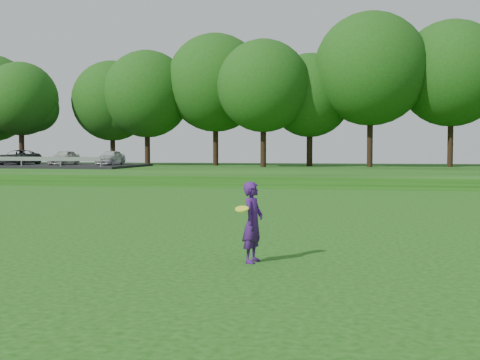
# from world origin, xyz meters

# --- Properties ---
(ground) EXTENTS (140.00, 140.00, 0.00)m
(ground) POSITION_xyz_m (0.00, 0.00, 0.00)
(ground) COLOR #17430C
(ground) RESTS_ON ground
(berm) EXTENTS (130.00, 30.00, 0.60)m
(berm) POSITION_xyz_m (0.00, 34.00, 0.30)
(berm) COLOR #17430C
(berm) RESTS_ON ground
(walking_path) EXTENTS (130.00, 1.60, 0.04)m
(walking_path) POSITION_xyz_m (0.00, 20.00, 0.02)
(walking_path) COLOR gray
(walking_path) RESTS_ON ground
(treeline) EXTENTS (104.00, 7.00, 15.00)m
(treeline) POSITION_xyz_m (0.00, 38.00, 8.10)
(treeline) COLOR #1D440F
(treeline) RESTS_ON berm
(woman) EXTENTS (0.49, 0.74, 1.48)m
(woman) POSITION_xyz_m (3.28, -1.35, 0.74)
(woman) COLOR #3F1667
(woman) RESTS_ON ground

